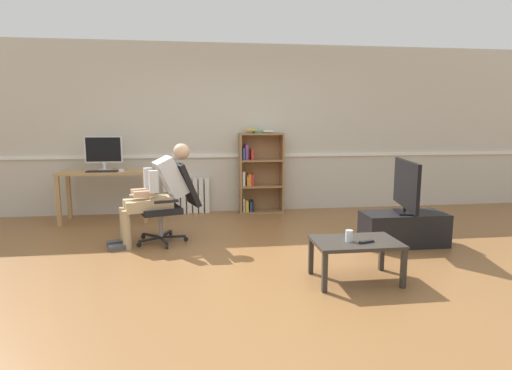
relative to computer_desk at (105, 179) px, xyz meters
The scene contains 15 objects.
ground_plane 2.96m from the computer_desk, 48.06° to the right, with size 18.00×18.00×0.00m, color brown.
back_wall 2.12m from the computer_desk, 14.50° to the left, with size 12.00×0.13×2.70m.
computer_desk is the anchor object (origin of this frame).
imac_monitor 0.41m from the computer_desk, 101.34° to the left, with size 0.54×0.14×0.51m.
keyboard 0.19m from the computer_desk, 91.17° to the right, with size 0.43×0.12×0.02m, color black.
computer_mouse 0.32m from the computer_desk, 24.34° to the right, with size 0.06×0.10×0.03m, color white.
bookshelf 2.35m from the computer_desk, ahead, with size 0.71×0.29×1.36m.
radiator 1.28m from the computer_desk, 18.46° to the left, with size 0.74×0.08×0.57m.
office_chair 1.60m from the computer_desk, 48.81° to the right, with size 0.80×0.67×0.98m.
person_seated 1.53m from the computer_desk, 54.81° to the right, with size 1.01×0.59×1.21m.
tv_stand 4.22m from the computer_desk, 24.63° to the right, with size 0.99×0.44×0.40m.
tv_screen 4.20m from the computer_desk, 24.63° to the right, with size 0.26×0.95×0.63m.
coffee_table 3.96m from the computer_desk, 44.30° to the right, with size 0.79×0.52×0.39m.
drinking_glass 3.91m from the computer_desk, 45.28° to the right, with size 0.07×0.07×0.11m, color silver.
spare_remote 4.06m from the computer_desk, 44.46° to the right, with size 0.04×0.15×0.02m, color black.
Camera 1 is at (-0.52, -4.17, 1.48)m, focal length 29.13 mm.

